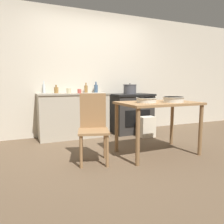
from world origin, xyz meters
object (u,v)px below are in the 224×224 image
at_px(work_table, 158,109).
at_px(mixing_bowl_large, 173,99).
at_px(bottle_far_left, 44,88).
at_px(stock_pot, 130,89).
at_px(stove, 131,113).
at_px(chair, 93,126).
at_px(bottle_mid_left, 56,90).
at_px(cup_center_right, 79,91).
at_px(bottle_left, 86,89).
at_px(flour_sack, 147,127).
at_px(mixing_bowl_small, 146,100).
at_px(cup_center, 69,91).
at_px(bottle_center_left, 96,88).

distance_m(work_table, mixing_bowl_large, 0.27).
bearing_deg(bottle_far_left, stock_pot, -8.55).
distance_m(stove, chair, 1.92).
relative_size(bottle_mid_left, cup_center_right, 1.97).
xyz_separation_m(chair, bottle_left, (0.37, 1.57, 0.46)).
height_order(stock_pot, bottle_left, bottle_left).
xyz_separation_m(flour_sack, bottle_left, (-1.04, 0.68, 0.75)).
height_order(work_table, bottle_mid_left, bottle_mid_left).
bearing_deg(mixing_bowl_small, bottle_far_left, 125.59).
xyz_separation_m(flour_sack, bottle_mid_left, (-1.65, 0.65, 0.73)).
xyz_separation_m(stove, bottle_far_left, (-1.78, 0.24, 0.54)).
relative_size(chair, mixing_bowl_large, 2.96).
distance_m(work_table, bottle_left, 1.77).
xyz_separation_m(flour_sack, mixing_bowl_large, (-0.24, -1.08, 0.63)).
distance_m(stove, stock_pot, 0.52).
bearing_deg(chair, mixing_bowl_small, 10.25).
distance_m(chair, bottle_far_left, 1.75).
relative_size(flour_sack, bottle_far_left, 1.73).
bearing_deg(stove, flour_sack, -80.32).
bearing_deg(mixing_bowl_large, bottle_far_left, 131.66).
distance_m(bottle_left, cup_center_right, 0.32).
bearing_deg(stove, bottle_left, 169.45).
xyz_separation_m(flour_sack, cup_center, (-1.45, 0.45, 0.72)).
bearing_deg(stock_pot, cup_center, -178.81).
height_order(stock_pot, cup_center, stock_pot).
xyz_separation_m(flour_sack, stock_pot, (-0.13, 0.48, 0.74)).
xyz_separation_m(stock_pot, bottle_far_left, (-1.73, 0.26, 0.02)).
relative_size(work_table, chair, 1.25).
bearing_deg(mixing_bowl_large, chair, 170.55).
xyz_separation_m(flour_sack, bottle_center_left, (-0.82, 0.70, 0.76)).
distance_m(flour_sack, stock_pot, 0.89).
bearing_deg(bottle_mid_left, mixing_bowl_small, -58.02).
height_order(work_table, stock_pot, stock_pot).
bearing_deg(cup_center, bottle_center_left, 21.37).
distance_m(bottle_far_left, bottle_left, 0.82).
relative_size(bottle_far_left, bottle_mid_left, 1.47).
height_order(mixing_bowl_large, cup_center_right, cup_center_right).
relative_size(stock_pot, mixing_bowl_small, 0.95).
xyz_separation_m(mixing_bowl_large, bottle_mid_left, (-1.40, 1.73, 0.10)).
distance_m(chair, bottle_mid_left, 1.61).
distance_m(stove, flour_sack, 0.56).
distance_m(work_table, cup_center, 1.76).
xyz_separation_m(mixing_bowl_small, bottle_far_left, (-1.23, 1.71, 0.14)).
xyz_separation_m(mixing_bowl_large, cup_center, (-1.21, 1.53, 0.09)).
xyz_separation_m(chair, mixing_bowl_small, (0.78, -0.09, 0.34)).
height_order(stock_pot, cup_center_right, stock_pot).
bearing_deg(bottle_mid_left, flour_sack, -21.46).
distance_m(mixing_bowl_large, bottle_center_left, 1.87).
distance_m(stock_pot, bottle_center_left, 0.72).
relative_size(stove, bottle_mid_left, 5.38).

